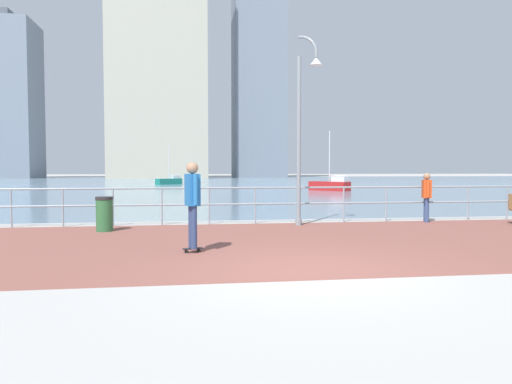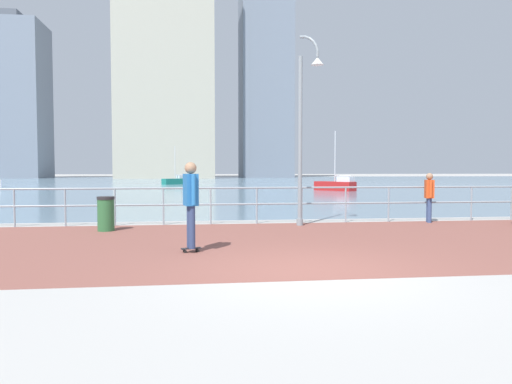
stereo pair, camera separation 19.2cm
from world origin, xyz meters
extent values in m
plane|color=#ADAAA5|center=(0.00, 40.00, 0.00)|extent=(220.00, 220.00, 0.00)
cube|color=brown|center=(0.00, 3.02, 0.00)|extent=(28.00, 7.39, 0.01)
cube|color=#6B899E|center=(0.00, 51.72, 0.00)|extent=(180.00, 88.00, 0.00)
cylinder|color=#8C99A3|center=(-7.00, 6.72, 0.55)|extent=(0.05, 0.05, 1.10)
cylinder|color=#8C99A3|center=(-5.60, 6.72, 0.55)|extent=(0.05, 0.05, 1.10)
cylinder|color=#8C99A3|center=(-4.20, 6.72, 0.55)|extent=(0.05, 0.05, 1.10)
cylinder|color=#8C99A3|center=(-2.80, 6.72, 0.55)|extent=(0.05, 0.05, 1.10)
cylinder|color=#8C99A3|center=(-1.40, 6.72, 0.55)|extent=(0.05, 0.05, 1.10)
cylinder|color=#8C99A3|center=(0.00, 6.72, 0.55)|extent=(0.05, 0.05, 1.10)
cylinder|color=#8C99A3|center=(1.40, 6.72, 0.55)|extent=(0.05, 0.05, 1.10)
cylinder|color=#8C99A3|center=(2.80, 6.72, 0.55)|extent=(0.05, 0.05, 1.10)
cylinder|color=#8C99A3|center=(4.20, 6.72, 0.55)|extent=(0.05, 0.05, 1.10)
cylinder|color=#8C99A3|center=(5.60, 6.72, 0.55)|extent=(0.05, 0.05, 1.10)
cylinder|color=#8C99A3|center=(7.00, 6.72, 0.55)|extent=(0.05, 0.05, 1.10)
cylinder|color=#8C99A3|center=(8.40, 6.72, 0.55)|extent=(0.05, 0.05, 1.10)
cylinder|color=#8C99A3|center=(0.00, 6.72, 1.10)|extent=(25.20, 0.06, 0.06)
cylinder|color=#8C99A3|center=(0.00, 6.72, 0.60)|extent=(25.20, 0.06, 0.06)
cylinder|color=gray|center=(1.21, 6.12, 0.10)|extent=(0.19, 0.19, 0.20)
cylinder|color=gray|center=(1.21, 6.12, 2.47)|extent=(0.12, 0.12, 4.95)
cylinder|color=gray|center=(1.27, 6.07, 5.49)|extent=(0.19, 0.18, 0.11)
cylinder|color=gray|center=(1.38, 5.97, 5.44)|extent=(0.20, 0.19, 0.15)
cylinder|color=gray|center=(1.48, 5.89, 5.36)|extent=(0.20, 0.18, 0.18)
cylinder|color=gray|center=(1.56, 5.82, 5.24)|extent=(0.18, 0.17, 0.19)
cylinder|color=gray|center=(1.61, 5.78, 5.10)|extent=(0.15, 0.15, 0.19)
cylinder|color=gray|center=(1.62, 5.77, 4.94)|extent=(0.12, 0.12, 0.17)
cone|color=silver|center=(1.62, 5.77, 4.74)|extent=(0.36, 0.36, 0.22)
cylinder|color=black|center=(-1.81, 2.04, 0.03)|extent=(0.07, 0.04, 0.06)
cylinder|color=black|center=(-1.79, 1.96, 0.03)|extent=(0.07, 0.04, 0.06)
cylinder|color=black|center=(-2.06, 1.97, 0.03)|extent=(0.07, 0.04, 0.06)
cylinder|color=black|center=(-2.04, 1.90, 0.03)|extent=(0.07, 0.04, 0.06)
cube|color=black|center=(-1.93, 1.97, 0.08)|extent=(0.41, 0.21, 0.02)
cylinder|color=navy|center=(-1.95, 2.05, 0.51)|extent=(0.16, 0.16, 0.85)
cylinder|color=navy|center=(-1.91, 1.89, 0.51)|extent=(0.16, 0.16, 0.85)
cube|color=#236BB2|center=(-1.93, 1.97, 1.25)|extent=(0.32, 0.39, 0.63)
cylinder|color=#236BB2|center=(-1.99, 2.19, 1.27)|extent=(0.11, 0.11, 0.60)
cylinder|color=#236BB2|center=(-1.87, 1.75, 1.27)|extent=(0.11, 0.11, 0.60)
sphere|color=#A37A5B|center=(-1.93, 1.97, 1.69)|extent=(0.23, 0.23, 0.23)
cylinder|color=#384C7A|center=(5.39, 6.45, 0.38)|extent=(0.16, 0.16, 0.76)
cylinder|color=#384C7A|center=(5.35, 6.29, 0.38)|extent=(0.16, 0.16, 0.76)
cube|color=#D84C1E|center=(5.37, 6.37, 1.05)|extent=(0.32, 0.39, 0.57)
cylinder|color=#D84C1E|center=(5.43, 6.59, 1.06)|extent=(0.11, 0.11, 0.54)
cylinder|color=#D84C1E|center=(5.31, 6.15, 1.06)|extent=(0.11, 0.11, 0.54)
sphere|color=#A37A5B|center=(5.37, 6.37, 1.44)|extent=(0.21, 0.21, 0.21)
cylinder|color=#2D6638|center=(-4.24, 5.53, 0.42)|extent=(0.44, 0.44, 0.85)
cylinder|color=#262628|center=(-4.24, 5.53, 0.89)|extent=(0.46, 0.46, 0.08)
cube|color=#B21E1E|center=(8.78, 27.87, 0.35)|extent=(2.83, 3.21, 0.70)
cube|color=silver|center=(9.39, 27.09, 0.90)|extent=(1.29, 1.37, 0.39)
cylinder|color=silver|center=(8.78, 27.87, 2.66)|extent=(0.08, 0.08, 3.91)
cylinder|color=silver|center=(9.23, 27.30, 1.17)|extent=(0.96, 1.20, 0.06)
cube|color=#197266|center=(-4.19, 44.80, 0.32)|extent=(2.90, 2.53, 0.63)
cube|color=silver|center=(-3.49, 45.35, 0.81)|extent=(1.23, 1.16, 0.35)
cylinder|color=silver|center=(-4.19, 44.80, 2.40)|extent=(0.07, 0.07, 3.52)
cylinder|color=silver|center=(-3.67, 45.20, 1.06)|extent=(1.09, 0.86, 0.06)
cube|color=#B2AD99|center=(-7.32, 80.58, 22.61)|extent=(17.30, 12.27, 45.21)
cube|color=slate|center=(12.14, 88.34, 23.11)|extent=(10.15, 10.59, 46.22)
camera|label=1|loc=(-1.99, -7.43, 1.66)|focal=33.03mm
camera|label=2|loc=(-1.80, -7.46, 1.66)|focal=33.03mm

